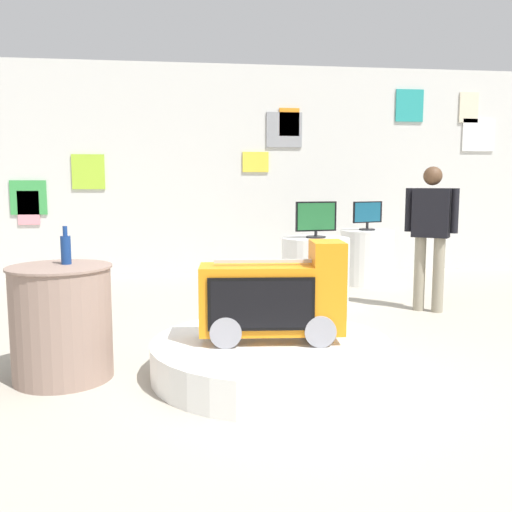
{
  "coord_description": "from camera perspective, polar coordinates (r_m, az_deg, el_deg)",
  "views": [
    {
      "loc": [
        -0.92,
        -3.7,
        1.39
      ],
      "look_at": [
        -0.32,
        0.87,
        0.79
      ],
      "focal_mm": 39.31,
      "sensor_mm": 36.0,
      "label": 1
    }
  ],
  "objects": [
    {
      "name": "novelty_firetruck_tv",
      "position": [
        4.06,
        1.87,
        -4.56
      ],
      "size": [
        1.06,
        0.48,
        0.73
      ],
      "color": "gray",
      "rests_on": "main_display_pedestal"
    },
    {
      "name": "side_table_round",
      "position": [
        4.25,
        -19.16,
        -6.31
      ],
      "size": [
        0.73,
        0.73,
        0.82
      ],
      "color": "gray",
      "rests_on": "ground"
    },
    {
      "name": "main_display_pedestal",
      "position": [
        4.17,
        1.56,
        -10.27
      ],
      "size": [
        1.76,
        1.76,
        0.25
      ],
      "primitive_type": "cylinder",
      "color": "white",
      "rests_on": "ground"
    },
    {
      "name": "display_pedestal_left_rear",
      "position": [
        7.94,
        11.17,
        -0.1
      ],
      "size": [
        0.73,
        0.73,
        0.75
      ],
      "primitive_type": "cylinder",
      "color": "white",
      "rests_on": "ground"
    },
    {
      "name": "back_wall_display",
      "position": [
        8.73,
        -1.46,
        8.68
      ],
      "size": [
        10.34,
        0.13,
        3.17
      ],
      "color": "silver",
      "rests_on": "ground"
    },
    {
      "name": "shopper_browsing_near_truck",
      "position": [
        6.34,
        17.35,
        2.77
      ],
      "size": [
        0.47,
        0.38,
        1.57
      ],
      "color": "gray",
      "rests_on": "ground"
    },
    {
      "name": "tv_on_center_rear",
      "position": [
        6.67,
        6.13,
        3.77
      ],
      "size": [
        0.51,
        0.23,
        0.43
      ],
      "color": "black",
      "rests_on": "display_pedestal_center_rear"
    },
    {
      "name": "display_pedestal_center_rear",
      "position": [
        6.74,
        6.06,
        -1.32
      ],
      "size": [
        0.81,
        0.81,
        0.75
      ],
      "primitive_type": "cylinder",
      "color": "white",
      "rests_on": "ground"
    },
    {
      "name": "ground_plane",
      "position": [
        4.06,
        6.21,
        -12.72
      ],
      "size": [
        30.0,
        30.0,
        0.0
      ],
      "primitive_type": "plane",
      "color": "#A8A091"
    },
    {
      "name": "bottle_on_side_table",
      "position": [
        4.23,
        -18.78,
        0.69
      ],
      "size": [
        0.07,
        0.07,
        0.27
      ],
      "color": "navy",
      "rests_on": "side_table_round"
    },
    {
      "name": "tv_on_left_rear",
      "position": [
        7.88,
        11.28,
        4.15
      ],
      "size": [
        0.45,
        0.22,
        0.4
      ],
      "color": "black",
      "rests_on": "display_pedestal_left_rear"
    }
  ]
}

